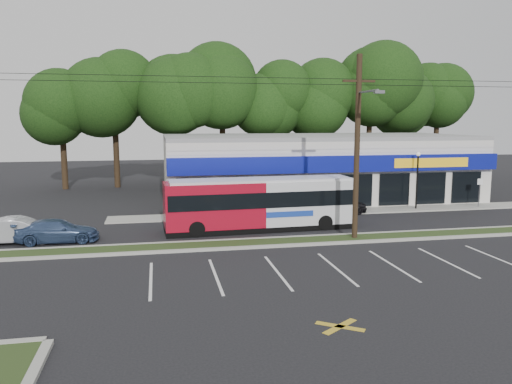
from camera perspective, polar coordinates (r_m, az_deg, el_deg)
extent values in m
plane|color=black|center=(26.36, 5.93, -6.22)|extent=(120.00, 120.00, 0.00)
cube|color=#263B18|center=(27.27, 5.31, -5.59)|extent=(40.00, 1.60, 0.12)
cube|color=#9E9E93|center=(26.48, 5.84, -5.99)|extent=(40.00, 0.25, 0.14)
cube|color=#9E9E93|center=(28.06, 4.82, -5.16)|extent=(40.00, 0.25, 0.14)
cube|color=#9E9E93|center=(36.26, 9.31, -2.21)|extent=(32.00, 2.20, 0.10)
cube|color=silver|center=(42.63, 6.72, 2.72)|extent=(25.00, 12.00, 5.00)
cube|color=#101996|center=(36.68, 9.75, 3.18)|extent=(25.00, 0.50, 1.20)
cube|color=black|center=(37.09, 9.57, 0.13)|extent=(24.00, 0.12, 2.40)
cube|color=gold|center=(39.49, 19.44, 3.18)|extent=(6.00, 0.06, 0.70)
cube|color=gray|center=(42.46, 6.78, 6.28)|extent=(25.00, 12.00, 0.30)
cylinder|color=black|center=(27.54, 11.47, 4.83)|extent=(0.30, 0.30, 10.00)
cube|color=black|center=(27.57, 11.69, 12.32)|extent=(1.80, 0.12, 0.12)
cylinder|color=#59595E|center=(26.43, 12.67, 11.17)|extent=(0.10, 2.40, 0.10)
cube|color=#59595E|center=(25.24, 13.88, 11.05)|extent=(0.50, 0.25, 0.15)
cylinder|color=black|center=(26.57, 5.57, 12.82)|extent=(50.00, 0.02, 0.02)
cylinder|color=black|center=(26.55, 5.56, 12.18)|extent=(50.00, 0.02, 0.02)
cylinder|color=black|center=(38.30, 17.92, 1.00)|extent=(0.12, 0.12, 4.00)
sphere|color=silver|center=(38.11, 18.06, 4.14)|extent=(0.30, 0.30, 0.30)
cylinder|color=#59595E|center=(40.91, 24.13, -0.15)|extent=(0.06, 0.06, 2.20)
cube|color=white|center=(40.76, 24.25, 1.09)|extent=(0.45, 0.04, 0.45)
cylinder|color=black|center=(51.20, -20.69, 3.57)|extent=(0.56, 0.56, 5.72)
sphere|color=black|center=(51.10, -21.01, 9.83)|extent=(6.76, 6.76, 6.76)
cylinder|color=black|center=(50.62, -15.09, 3.77)|extent=(0.56, 0.56, 5.72)
sphere|color=black|center=(50.52, -15.33, 10.10)|extent=(6.76, 6.76, 6.76)
cylinder|color=black|center=(50.53, -9.41, 3.94)|extent=(0.56, 0.56, 5.72)
sphere|color=black|center=(50.43, -9.56, 10.28)|extent=(6.76, 6.76, 6.76)
cylinder|color=black|center=(50.93, -3.77, 4.06)|extent=(0.56, 0.56, 5.72)
sphere|color=black|center=(50.83, -3.83, 10.36)|extent=(6.76, 6.76, 6.76)
cylinder|color=black|center=(51.82, 1.74, 4.15)|extent=(0.56, 0.56, 5.72)
sphere|color=black|center=(51.72, 1.76, 10.34)|extent=(6.76, 6.76, 6.76)
cylinder|color=black|center=(53.16, 7.01, 4.19)|extent=(0.56, 0.56, 5.72)
sphere|color=black|center=(53.07, 7.12, 10.22)|extent=(6.76, 6.76, 6.76)
cylinder|color=black|center=(54.93, 11.98, 4.20)|extent=(0.56, 0.56, 5.72)
sphere|color=black|center=(54.84, 12.16, 10.04)|extent=(6.76, 6.76, 6.76)
cylinder|color=black|center=(57.08, 16.62, 4.19)|extent=(0.56, 0.56, 5.72)
sphere|color=black|center=(56.99, 16.85, 9.80)|extent=(6.76, 6.76, 6.76)
cylinder|color=black|center=(59.58, 20.89, 4.14)|extent=(0.56, 0.56, 5.72)
sphere|color=black|center=(59.49, 21.17, 9.52)|extent=(6.76, 6.76, 6.76)
cube|color=maroon|center=(29.33, -4.84, -1.43)|extent=(5.84, 2.64, 2.63)
cube|color=silver|center=(30.73, 5.78, -1.00)|extent=(5.84, 2.64, 2.63)
cube|color=black|center=(30.18, 0.59, -3.95)|extent=(11.57, 2.85, 0.33)
cube|color=black|center=(29.85, 0.60, -0.62)|extent=(11.34, 2.94, 0.91)
cube|color=black|center=(31.78, 10.72, -0.49)|extent=(0.15, 2.03, 1.34)
cube|color=#193899|center=(29.24, 3.91, -2.54)|extent=(2.87, 0.16, 0.33)
cube|color=silver|center=(29.71, 0.60, 1.39)|extent=(10.98, 2.63, 0.17)
cylinder|color=black|center=(28.36, -6.77, -4.24)|extent=(0.93, 0.31, 0.92)
cylinder|color=black|center=(30.45, -7.27, -3.38)|extent=(0.93, 0.31, 0.92)
cylinder|color=black|center=(30.23, 7.87, -3.48)|extent=(0.93, 0.31, 0.92)
cylinder|color=black|center=(32.20, 6.46, -2.73)|extent=(0.93, 0.31, 0.92)
imported|color=black|center=(35.63, 9.37, -1.37)|extent=(4.06, 1.82, 1.35)
imported|color=#ADAEB5|center=(29.62, -25.36, -3.98)|extent=(4.26, 1.53, 1.40)
imported|color=navy|center=(29.03, -21.75, -4.15)|extent=(4.36, 1.86, 1.25)
imported|color=silver|center=(34.46, 10.09, -1.38)|extent=(0.72, 0.56, 1.75)
imported|color=#BCB3A9|center=(32.36, 6.21, -2.01)|extent=(1.00, 0.93, 1.66)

